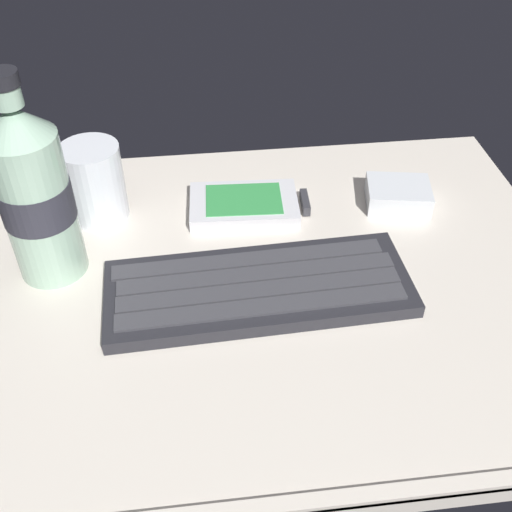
{
  "coord_description": "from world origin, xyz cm",
  "views": [
    {
      "loc": [
        -5.26,
        -44.05,
        41.6
      ],
      "look_at": [
        0.0,
        0.0,
        3.0
      ],
      "focal_mm": 43.21,
      "sensor_mm": 36.0,
      "label": 1
    }
  ],
  "objects_px": {
    "handheld_device": "(250,204)",
    "water_bottle": "(35,194)",
    "juice_cup": "(95,185)",
    "keyboard": "(254,288)",
    "charger_block": "(398,195)"
  },
  "relations": [
    {
      "from": "handheld_device",
      "to": "water_bottle",
      "type": "xyz_separation_m",
      "value": [
        -0.21,
        -0.07,
        0.08
      ]
    },
    {
      "from": "handheld_device",
      "to": "juice_cup",
      "type": "xyz_separation_m",
      "value": [
        -0.17,
        0.01,
        0.03
      ]
    },
    {
      "from": "juice_cup",
      "to": "keyboard",
      "type": "bearing_deg",
      "value": -43.51
    },
    {
      "from": "water_bottle",
      "to": "handheld_device",
      "type": "bearing_deg",
      "value": 19.74
    },
    {
      "from": "charger_block",
      "to": "juice_cup",
      "type": "bearing_deg",
      "value": 176.6
    },
    {
      "from": "keyboard",
      "to": "charger_block",
      "type": "bearing_deg",
      "value": 35.41
    },
    {
      "from": "keyboard",
      "to": "handheld_device",
      "type": "distance_m",
      "value": 0.14
    },
    {
      "from": "handheld_device",
      "to": "juice_cup",
      "type": "distance_m",
      "value": 0.17
    },
    {
      "from": "keyboard",
      "to": "water_bottle",
      "type": "relative_size",
      "value": 1.41
    },
    {
      "from": "handheld_device",
      "to": "charger_block",
      "type": "distance_m",
      "value": 0.17
    },
    {
      "from": "water_bottle",
      "to": "keyboard",
      "type": "bearing_deg",
      "value": -17.73
    },
    {
      "from": "water_bottle",
      "to": "charger_block",
      "type": "bearing_deg",
      "value": 9.9
    },
    {
      "from": "keyboard",
      "to": "juice_cup",
      "type": "xyz_separation_m",
      "value": [
        -0.16,
        0.15,
        0.03
      ]
    },
    {
      "from": "water_bottle",
      "to": "charger_block",
      "type": "height_order",
      "value": "water_bottle"
    },
    {
      "from": "water_bottle",
      "to": "charger_block",
      "type": "relative_size",
      "value": 2.97
    }
  ]
}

